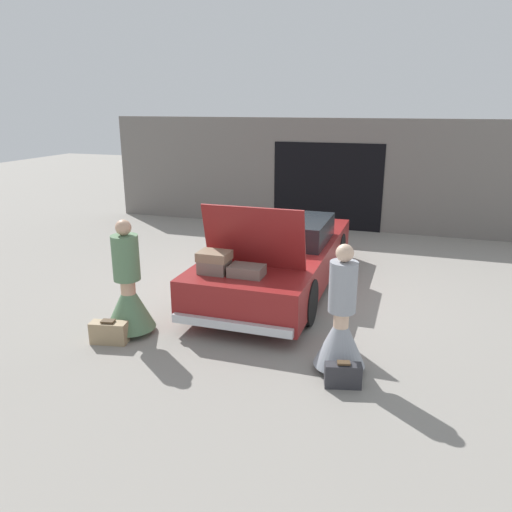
% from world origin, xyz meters
% --- Properties ---
extents(ground_plane, '(40.00, 40.00, 0.00)m').
position_xyz_m(ground_plane, '(0.00, 0.00, 0.00)').
color(ground_plane, gray).
extents(garage_wall_back, '(12.00, 0.14, 2.80)m').
position_xyz_m(garage_wall_back, '(0.00, 4.66, 1.39)').
color(garage_wall_back, slate).
rests_on(garage_wall_back, ground_plane).
extents(car, '(1.85, 4.69, 1.73)m').
position_xyz_m(car, '(-0.00, 0.01, 0.56)').
color(car, maroon).
rests_on(car, ground_plane).
extents(person_left, '(0.70, 0.70, 1.65)m').
position_xyz_m(person_left, '(-1.49, -2.44, 0.58)').
color(person_left, tan).
rests_on(person_left, ground_plane).
extents(person_right, '(0.63, 0.63, 1.60)m').
position_xyz_m(person_right, '(1.49, -2.57, 0.57)').
color(person_right, beige).
rests_on(person_right, ground_plane).
extents(suitcase_beside_left_person, '(0.52, 0.28, 0.33)m').
position_xyz_m(suitcase_beside_left_person, '(-1.60, -2.82, 0.15)').
color(suitcase_beside_left_person, '#9E8460').
rests_on(suitcase_beside_left_person, ground_plane).
extents(suitcase_beside_right_person, '(0.44, 0.25, 0.32)m').
position_xyz_m(suitcase_beside_right_person, '(1.60, -2.94, 0.15)').
color(suitcase_beside_right_person, '#2D2D33').
rests_on(suitcase_beside_right_person, ground_plane).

